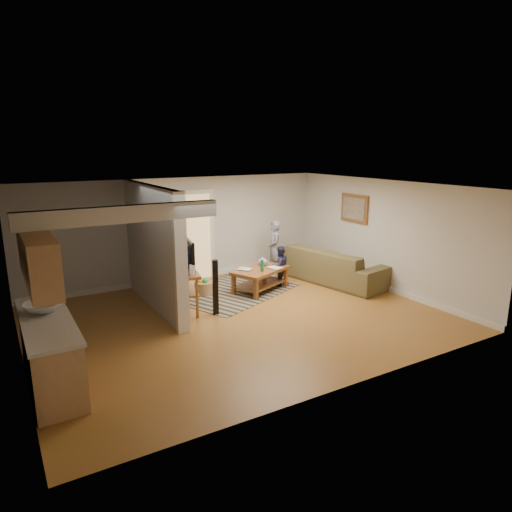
{
  "coord_description": "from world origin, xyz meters",
  "views": [
    {
      "loc": [
        -3.92,
        -7.26,
        3.23
      ],
      "look_at": [
        0.54,
        0.31,
        1.1
      ],
      "focal_mm": 32.0,
      "sensor_mm": 36.0,
      "label": 1
    }
  ],
  "objects_px": {
    "coffee_table": "(261,273)",
    "tv_console": "(183,273)",
    "speaker_right": "(164,280)",
    "toy_basket": "(204,287)",
    "toddler": "(280,285)",
    "speaker_left": "(215,287)",
    "child": "(274,276)",
    "sofa": "(332,281)"
  },
  "relations": [
    {
      "from": "coffee_table",
      "to": "tv_console",
      "type": "xyz_separation_m",
      "value": [
        -1.97,
        -0.28,
        0.36
      ]
    },
    {
      "from": "coffee_table",
      "to": "speaker_right",
      "type": "xyz_separation_m",
      "value": [
        -2.24,
        0.11,
        0.16
      ]
    },
    {
      "from": "toy_basket",
      "to": "toddler",
      "type": "relative_size",
      "value": 0.45
    },
    {
      "from": "speaker_left",
      "to": "child",
      "type": "distance_m",
      "value": 3.06
    },
    {
      "from": "speaker_left",
      "to": "child",
      "type": "xyz_separation_m",
      "value": [
        2.47,
        1.72,
        -0.55
      ]
    },
    {
      "from": "sofa",
      "to": "speaker_right",
      "type": "relative_size",
      "value": 2.49
    },
    {
      "from": "tv_console",
      "to": "toddler",
      "type": "relative_size",
      "value": 1.48
    },
    {
      "from": "sofa",
      "to": "tv_console",
      "type": "height_order",
      "value": "tv_console"
    },
    {
      "from": "sofa",
      "to": "coffee_table",
      "type": "height_order",
      "value": "coffee_table"
    },
    {
      "from": "toddler",
      "to": "coffee_table",
      "type": "bearing_deg",
      "value": 6.04
    },
    {
      "from": "speaker_left",
      "to": "child",
      "type": "height_order",
      "value": "speaker_left"
    },
    {
      "from": "coffee_table",
      "to": "speaker_right",
      "type": "relative_size",
      "value": 1.34
    },
    {
      "from": "child",
      "to": "speaker_right",
      "type": "bearing_deg",
      "value": -55.75
    },
    {
      "from": "speaker_right",
      "to": "toy_basket",
      "type": "bearing_deg",
      "value": 19.87
    },
    {
      "from": "tv_console",
      "to": "speaker_left",
      "type": "bearing_deg",
      "value": -42.01
    },
    {
      "from": "speaker_right",
      "to": "tv_console",
      "type": "bearing_deg",
      "value": -52.4
    },
    {
      "from": "toy_basket",
      "to": "child",
      "type": "xyz_separation_m",
      "value": [
        2.15,
        0.45,
        -0.16
      ]
    },
    {
      "from": "coffee_table",
      "to": "child",
      "type": "bearing_deg",
      "value": 42.97
    },
    {
      "from": "child",
      "to": "toddler",
      "type": "relative_size",
      "value": 1.48
    },
    {
      "from": "coffee_table",
      "to": "speaker_right",
      "type": "height_order",
      "value": "speaker_right"
    },
    {
      "from": "coffee_table",
      "to": "toy_basket",
      "type": "height_order",
      "value": "coffee_table"
    },
    {
      "from": "tv_console",
      "to": "speaker_left",
      "type": "distance_m",
      "value": 0.75
    },
    {
      "from": "sofa",
      "to": "coffee_table",
      "type": "relative_size",
      "value": 1.86
    },
    {
      "from": "speaker_left",
      "to": "speaker_right",
      "type": "bearing_deg",
      "value": 145.58
    },
    {
      "from": "tv_console",
      "to": "toddler",
      "type": "height_order",
      "value": "tv_console"
    },
    {
      "from": "sofa",
      "to": "toy_basket",
      "type": "relative_size",
      "value": 6.5
    },
    {
      "from": "sofa",
      "to": "coffee_table",
      "type": "xyz_separation_m",
      "value": [
        -1.88,
        0.26,
        0.4
      ]
    },
    {
      "from": "child",
      "to": "toddler",
      "type": "distance_m",
      "value": 0.86
    },
    {
      "from": "speaker_left",
      "to": "toy_basket",
      "type": "bearing_deg",
      "value": 95.81
    },
    {
      "from": "speaker_left",
      "to": "child",
      "type": "relative_size",
      "value": 0.78
    },
    {
      "from": "toddler",
      "to": "tv_console",
      "type": "bearing_deg",
      "value": 6.14
    },
    {
      "from": "sofa",
      "to": "speaker_right",
      "type": "distance_m",
      "value": 4.17
    },
    {
      "from": "sofa",
      "to": "toddler",
      "type": "bearing_deg",
      "value": 64.18
    },
    {
      "from": "coffee_table",
      "to": "toddler",
      "type": "bearing_deg",
      "value": 7.85
    },
    {
      "from": "coffee_table",
      "to": "speaker_left",
      "type": "distance_m",
      "value": 1.77
    },
    {
      "from": "child",
      "to": "toddler",
      "type": "height_order",
      "value": "child"
    },
    {
      "from": "tv_console",
      "to": "speaker_right",
      "type": "bearing_deg",
      "value": 135.91
    },
    {
      "from": "speaker_right",
      "to": "child",
      "type": "height_order",
      "value": "speaker_right"
    },
    {
      "from": "toy_basket",
      "to": "tv_console",
      "type": "bearing_deg",
      "value": -137.55
    },
    {
      "from": "toy_basket",
      "to": "child",
      "type": "bearing_deg",
      "value": 11.95
    },
    {
      "from": "sofa",
      "to": "coffee_table",
      "type": "distance_m",
      "value": 1.94
    },
    {
      "from": "coffee_table",
      "to": "child",
      "type": "distance_m",
      "value": 1.33
    }
  ]
}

